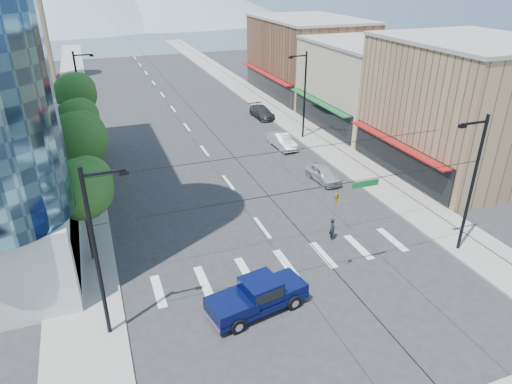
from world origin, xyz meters
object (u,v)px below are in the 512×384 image
pickup_truck (257,295)px  parked_car_far (262,112)px  parked_car_near (323,174)px  parked_car_mid (282,141)px  pedestrian (332,229)px

pickup_truck → parked_car_far: bearing=57.5°
parked_car_near → parked_car_mid: parked_car_mid is taller
pickup_truck → pedestrian: pickup_truck is taller
parked_car_mid → pickup_truck: bearing=-119.0°
pickup_truck → parked_car_near: (11.01, 13.39, -0.29)m
pedestrian → pickup_truck: bearing=138.2°
pedestrian → parked_car_near: size_ratio=0.40×
parked_car_near → parked_car_far: (1.73, 19.03, 0.00)m
parked_car_near → parked_car_mid: 8.67m
pedestrian → parked_car_near: 9.31m
pedestrian → parked_car_far: bearing=2.3°
parked_car_far → parked_car_near: bearing=-97.2°
pickup_truck → pedestrian: 8.70m
pickup_truck → parked_car_far: (12.75, 32.42, -0.28)m
pickup_truck → parked_car_near: size_ratio=1.44×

